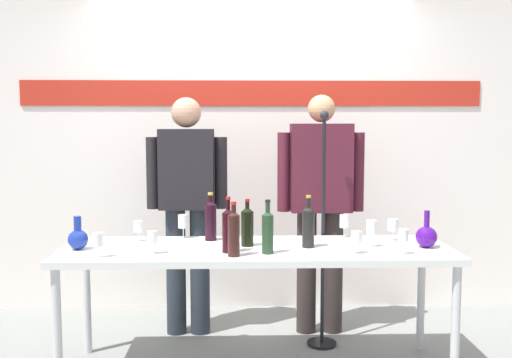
{
  "coord_description": "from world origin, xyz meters",
  "views": [
    {
      "loc": [
        -0.1,
        -3.35,
        1.5
      ],
      "look_at": [
        0.0,
        0.15,
        1.16
      ],
      "focal_mm": 39.85,
      "sensor_mm": 36.0,
      "label": 1
    }
  ],
  "objects_px": {
    "wine_glass_left_0": "(138,227)",
    "wine_glass_left_3": "(153,238)",
    "wine_bottle_5": "(211,219)",
    "wine_glass_left_2": "(183,222)",
    "decanter_blue_right": "(426,236)",
    "wine_glass_right_0": "(403,236)",
    "wine_bottle_3": "(247,225)",
    "wine_glass_right_2": "(357,238)",
    "wine_bottle_1": "(308,225)",
    "microphone_stand": "(323,268)",
    "presenter_right": "(321,198)",
    "wine_glass_right_1": "(393,225)",
    "wine_bottle_0": "(268,231)",
    "wine_glass_right_3": "(371,228)",
    "decanter_blue_left": "(78,238)",
    "wine_glass_right_4": "(344,222)",
    "wine_glass_left_1": "(98,240)",
    "presenter_left": "(187,201)",
    "display_table": "(257,257)",
    "wine_bottle_4": "(228,229)",
    "wine_bottle_2": "(234,232)"
  },
  "relations": [
    {
      "from": "wine_bottle_2",
      "to": "wine_glass_left_0",
      "type": "height_order",
      "value": "wine_bottle_2"
    },
    {
      "from": "presenter_right",
      "to": "wine_glass_right_2",
      "type": "relative_size",
      "value": 13.07
    },
    {
      "from": "decanter_blue_right",
      "to": "wine_glass_right_2",
      "type": "distance_m",
      "value": 0.48
    },
    {
      "from": "decanter_blue_left",
      "to": "wine_glass_right_4",
      "type": "height_order",
      "value": "decanter_blue_left"
    },
    {
      "from": "presenter_left",
      "to": "wine_bottle_1",
      "type": "bearing_deg",
      "value": -39.93
    },
    {
      "from": "wine_glass_left_1",
      "to": "wine_glass_right_0",
      "type": "relative_size",
      "value": 0.95
    },
    {
      "from": "wine_bottle_1",
      "to": "wine_bottle_3",
      "type": "xyz_separation_m",
      "value": [
        -0.37,
        0.05,
        -0.01
      ]
    },
    {
      "from": "presenter_left",
      "to": "wine_glass_right_2",
      "type": "height_order",
      "value": "presenter_left"
    },
    {
      "from": "wine_bottle_1",
      "to": "microphone_stand",
      "type": "height_order",
      "value": "microphone_stand"
    },
    {
      "from": "wine_glass_left_1",
      "to": "wine_glass_left_2",
      "type": "distance_m",
      "value": 0.68
    },
    {
      "from": "decanter_blue_left",
      "to": "wine_glass_right_1",
      "type": "bearing_deg",
      "value": 6.04
    },
    {
      "from": "decanter_blue_left",
      "to": "wine_glass_right_4",
      "type": "xyz_separation_m",
      "value": [
        1.64,
        0.32,
        0.03
      ]
    },
    {
      "from": "presenter_right",
      "to": "microphone_stand",
      "type": "xyz_separation_m",
      "value": [
        -0.02,
        -0.26,
        -0.44
      ]
    },
    {
      "from": "decanter_blue_left",
      "to": "wine_glass_left_2",
      "type": "distance_m",
      "value": 0.67
    },
    {
      "from": "wine_bottle_0",
      "to": "wine_glass_right_4",
      "type": "bearing_deg",
      "value": 41.01
    },
    {
      "from": "decanter_blue_left",
      "to": "wine_glass_right_3",
      "type": "bearing_deg",
      "value": 0.74
    },
    {
      "from": "microphone_stand",
      "to": "presenter_left",
      "type": "bearing_deg",
      "value": 164.34
    },
    {
      "from": "presenter_left",
      "to": "wine_bottle_5",
      "type": "height_order",
      "value": "presenter_left"
    },
    {
      "from": "wine_bottle_4",
      "to": "microphone_stand",
      "type": "distance_m",
      "value": 0.89
    },
    {
      "from": "wine_bottle_3",
      "to": "microphone_stand",
      "type": "bearing_deg",
      "value": 34.09
    },
    {
      "from": "wine_glass_left_0",
      "to": "microphone_stand",
      "type": "distance_m",
      "value": 1.25
    },
    {
      "from": "decanter_blue_left",
      "to": "decanter_blue_right",
      "type": "bearing_deg",
      "value": 0.0
    },
    {
      "from": "wine_bottle_1",
      "to": "wine_glass_right_1",
      "type": "bearing_deg",
      "value": 17.8
    },
    {
      "from": "wine_bottle_5",
      "to": "presenter_left",
      "type": "bearing_deg",
      "value": 113.55
    },
    {
      "from": "presenter_left",
      "to": "presenter_right",
      "type": "relative_size",
      "value": 0.99
    },
    {
      "from": "presenter_right",
      "to": "wine_glass_right_4",
      "type": "relative_size",
      "value": 11.4
    },
    {
      "from": "wine_bottle_3",
      "to": "wine_bottle_1",
      "type": "bearing_deg",
      "value": -7.57
    },
    {
      "from": "wine_bottle_3",
      "to": "wine_glass_right_4",
      "type": "height_order",
      "value": "wine_bottle_3"
    },
    {
      "from": "wine_bottle_5",
      "to": "wine_glass_left_2",
      "type": "bearing_deg",
      "value": 156.2
    },
    {
      "from": "wine_glass_right_4",
      "to": "presenter_right",
      "type": "bearing_deg",
      "value": 106.33
    },
    {
      "from": "microphone_stand",
      "to": "presenter_right",
      "type": "bearing_deg",
      "value": 86.01
    },
    {
      "from": "wine_bottle_3",
      "to": "wine_glass_right_2",
      "type": "distance_m",
      "value": 0.66
    },
    {
      "from": "wine_bottle_0",
      "to": "wine_bottle_5",
      "type": "distance_m",
      "value": 0.52
    },
    {
      "from": "decanter_blue_right",
      "to": "wine_glass_right_0",
      "type": "height_order",
      "value": "decanter_blue_right"
    },
    {
      "from": "wine_bottle_4",
      "to": "wine_glass_right_0",
      "type": "height_order",
      "value": "wine_bottle_4"
    },
    {
      "from": "display_table",
      "to": "wine_glass_right_0",
      "type": "distance_m",
      "value": 0.87
    },
    {
      "from": "wine_glass_left_1",
      "to": "wine_bottle_0",
      "type": "bearing_deg",
      "value": 4.58
    },
    {
      "from": "wine_bottle_3",
      "to": "wine_glass_left_0",
      "type": "distance_m",
      "value": 0.71
    },
    {
      "from": "wine_bottle_4",
      "to": "wine_glass_left_3",
      "type": "bearing_deg",
      "value": -176.47
    },
    {
      "from": "decanter_blue_left",
      "to": "microphone_stand",
      "type": "height_order",
      "value": "microphone_stand"
    },
    {
      "from": "display_table",
      "to": "wine_bottle_4",
      "type": "height_order",
      "value": "wine_bottle_4"
    },
    {
      "from": "microphone_stand",
      "to": "wine_bottle_0",
      "type": "bearing_deg",
      "value": -125.75
    },
    {
      "from": "presenter_right",
      "to": "microphone_stand",
      "type": "distance_m",
      "value": 0.51
    },
    {
      "from": "wine_glass_left_0",
      "to": "wine_glass_left_3",
      "type": "xyz_separation_m",
      "value": [
        0.15,
        -0.36,
        0.0
      ]
    },
    {
      "from": "wine_bottle_3",
      "to": "wine_bottle_5",
      "type": "height_order",
      "value": "wine_bottle_5"
    },
    {
      "from": "decanter_blue_right",
      "to": "wine_glass_left_0",
      "type": "bearing_deg",
      "value": 172.43
    },
    {
      "from": "presenter_right",
      "to": "wine_glass_right_1",
      "type": "bearing_deg",
      "value": -50.42
    },
    {
      "from": "wine_bottle_1",
      "to": "wine_glass_right_0",
      "type": "height_order",
      "value": "wine_bottle_1"
    },
    {
      "from": "wine_glass_right_2",
      "to": "wine_glass_right_3",
      "type": "distance_m",
      "value": 0.22
    },
    {
      "from": "presenter_right",
      "to": "wine_bottle_2",
      "type": "xyz_separation_m",
      "value": [
        -0.61,
        -0.88,
        -0.08
      ]
    }
  ]
}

